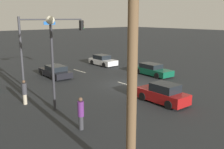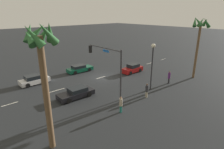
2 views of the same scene
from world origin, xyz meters
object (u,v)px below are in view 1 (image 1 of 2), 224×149
(car_3, at_px, (55,72))
(pedestrian_1, at_px, (81,113))
(car_1, at_px, (163,94))
(car_2, at_px, (103,61))
(streetlamp, at_px, (52,46))
(pedestrian_0, at_px, (24,92))
(car_0, at_px, (152,70))
(traffic_signal, at_px, (45,39))

(car_3, relative_size, pedestrian_1, 2.41)
(car_1, relative_size, car_3, 0.88)
(car_3, bearing_deg, car_2, -75.23)
(car_3, bearing_deg, streetlamp, 151.65)
(pedestrian_0, bearing_deg, car_3, -42.43)
(car_1, bearing_deg, car_0, -44.37)
(car_3, relative_size, pedestrian_0, 2.54)
(car_3, bearing_deg, car_1, -170.88)
(pedestrian_0, bearing_deg, car_0, -88.50)
(car_1, distance_m, car_3, 12.97)
(car_2, relative_size, pedestrian_1, 2.17)
(car_3, distance_m, pedestrian_1, 13.81)
(car_0, distance_m, car_1, 9.37)
(pedestrian_0, bearing_deg, car_1, -128.33)
(car_3, height_order, pedestrian_1, pedestrian_1)
(car_1, distance_m, pedestrian_1, 7.27)
(car_1, xyz_separation_m, streetlamp, (3.95, 6.84, 3.75))
(car_0, xyz_separation_m, car_2, (8.26, 0.45, 0.04))
(car_1, bearing_deg, pedestrian_0, 51.67)
(car_2, relative_size, car_3, 0.90)
(car_3, bearing_deg, traffic_signal, 141.63)
(traffic_signal, xyz_separation_m, pedestrian_0, (-3.29, 3.40, -3.40))
(car_2, height_order, traffic_signal, traffic_signal)
(streetlamp, height_order, pedestrian_1, streetlamp)
(pedestrian_0, relative_size, pedestrian_1, 0.95)
(traffic_signal, bearing_deg, car_0, -104.61)
(car_0, distance_m, pedestrian_0, 14.55)
(car_1, xyz_separation_m, pedestrian_1, (0.02, 7.26, 0.33))
(car_0, bearing_deg, pedestrian_0, 91.50)
(car_0, relative_size, traffic_signal, 0.74)
(car_1, bearing_deg, pedestrian_1, 89.86)
(pedestrian_1, bearing_deg, pedestrian_0, 6.59)
(car_0, height_order, car_3, car_3)
(car_3, bearing_deg, pedestrian_0, 137.57)
(car_0, bearing_deg, pedestrian_1, 115.81)
(car_3, bearing_deg, pedestrian_1, 157.85)
(car_0, relative_size, pedestrian_0, 2.59)
(streetlamp, bearing_deg, car_3, -28.35)
(car_2, xyz_separation_m, car_3, (-2.15, 8.15, -0.04))
(pedestrian_1, bearing_deg, traffic_signal, -15.56)
(car_1, distance_m, car_2, 16.15)
(traffic_signal, bearing_deg, pedestrian_0, 134.05)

